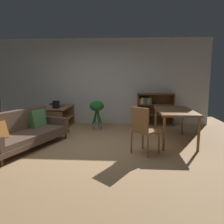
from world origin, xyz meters
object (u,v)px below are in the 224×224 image
object	(u,v)px
media_console	(61,118)
dining_chair_near	(143,128)
dining_table	(175,113)
desk_speaker	(56,105)
fabric_couch	(22,131)
open_laptop	(58,105)
potted_floor_plant	(97,111)
bookshelf	(152,109)

from	to	relation	value
media_console	dining_chair_near	world-z (taller)	dining_chair_near
dining_table	dining_chair_near	world-z (taller)	dining_chair_near
media_console	desk_speaker	xyz separation A→B (m)	(-0.04, -0.29, 0.43)
fabric_couch	media_console	size ratio (longest dim) A/B	1.60
open_laptop	dining_chair_near	world-z (taller)	dining_chair_near
desk_speaker	potted_floor_plant	world-z (taller)	desk_speaker
bookshelf	dining_table	bearing A→B (deg)	-80.71
open_laptop	potted_floor_plant	xyz separation A→B (m)	(1.20, -0.23, -0.12)
media_console	bookshelf	world-z (taller)	bookshelf
dining_table	dining_chair_near	size ratio (longest dim) A/B	1.51
open_laptop	desk_speaker	distance (m)	0.44
potted_floor_plant	dining_table	bearing A→B (deg)	-29.31
fabric_couch	potted_floor_plant	distance (m)	2.22
fabric_couch	open_laptop	world-z (taller)	fabric_couch
dining_table	dining_chair_near	xyz separation A→B (m)	(-0.79, -0.89, -0.15)
media_console	dining_chair_near	xyz separation A→B (m)	(2.27, -2.09, 0.22)
media_console	dining_table	size ratio (longest dim) A/B	0.96
dining_chair_near	open_laptop	bearing A→B (deg)	136.93
fabric_couch	bookshelf	distance (m)	3.93
dining_table	dining_chair_near	bearing A→B (deg)	-131.61
media_console	dining_table	world-z (taller)	dining_table
media_console	bookshelf	xyz separation A→B (m)	(2.75, 0.64, 0.18)
dining_table	media_console	bearing A→B (deg)	158.58
open_laptop	desk_speaker	bearing A→B (deg)	-79.59
bookshelf	open_laptop	bearing A→B (deg)	-169.96
fabric_couch	open_laptop	bearing A→B (deg)	84.75
desk_speaker	bookshelf	xyz separation A→B (m)	(2.79, 0.93, -0.25)
dining_chair_near	fabric_couch	bearing A→B (deg)	174.15
media_console	potted_floor_plant	bearing A→B (deg)	-4.85
potted_floor_plant	dining_chair_near	distance (m)	2.32
fabric_couch	potted_floor_plant	bearing A→B (deg)	51.50
desk_speaker	dining_table	bearing A→B (deg)	-16.39
fabric_couch	media_console	distance (m)	1.85
open_laptop	fabric_couch	bearing A→B (deg)	-95.25
fabric_couch	potted_floor_plant	world-z (taller)	potted_floor_plant
fabric_couch	open_laptop	size ratio (longest dim) A/B	4.85
desk_speaker	dining_table	xyz separation A→B (m)	(3.09, -0.91, -0.06)
media_console	open_laptop	world-z (taller)	open_laptop
media_console	potted_floor_plant	size ratio (longest dim) A/B	1.66
open_laptop	potted_floor_plant	bearing A→B (deg)	-10.72
media_console	open_laptop	xyz separation A→B (m)	(-0.11, 0.14, 0.35)
potted_floor_plant	dining_chair_near	bearing A→B (deg)	-59.42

